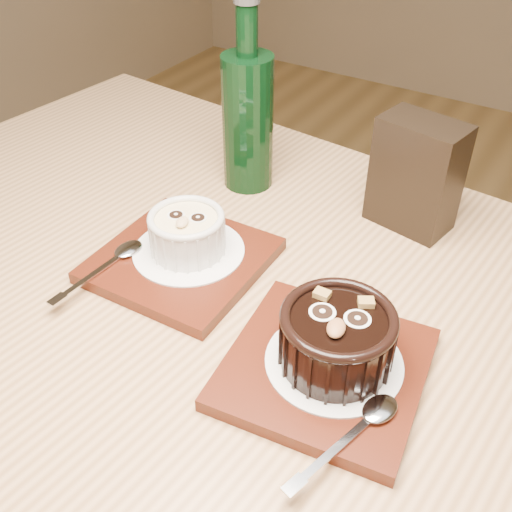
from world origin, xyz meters
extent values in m
cube|color=#966B41|center=(-0.19, 0.04, 0.73)|extent=(1.27, 0.91, 0.04)
cylinder|color=#966B41|center=(-0.70, 0.44, 0.35)|extent=(0.06, 0.06, 0.71)
cube|color=#4B190C|center=(-0.29, 0.08, 0.76)|extent=(0.19, 0.19, 0.01)
cylinder|color=white|center=(-0.28, 0.09, 0.77)|extent=(0.13, 0.13, 0.00)
cylinder|color=silver|center=(-0.28, 0.09, 0.79)|extent=(0.08, 0.08, 0.04)
cylinder|color=beige|center=(-0.28, 0.09, 0.81)|extent=(0.07, 0.07, 0.00)
torus|color=silver|center=(-0.28, 0.09, 0.81)|extent=(0.09, 0.09, 0.01)
cylinder|color=black|center=(-0.30, 0.09, 0.81)|extent=(0.02, 0.02, 0.00)
cylinder|color=black|center=(-0.27, 0.10, 0.81)|extent=(0.02, 0.02, 0.00)
ellipsoid|color=tan|center=(-0.28, 0.08, 0.82)|extent=(0.02, 0.02, 0.01)
cube|color=#4B190C|center=(-0.07, 0.02, 0.76)|extent=(0.20, 0.20, 0.01)
cylinder|color=white|center=(-0.06, 0.03, 0.77)|extent=(0.13, 0.13, 0.00)
cylinder|color=black|center=(-0.06, 0.03, 0.79)|extent=(0.10, 0.10, 0.05)
cylinder|color=black|center=(-0.06, 0.03, 0.82)|extent=(0.09, 0.09, 0.00)
torus|color=black|center=(-0.06, 0.03, 0.82)|extent=(0.11, 0.11, 0.01)
cylinder|color=black|center=(-0.08, 0.03, 0.82)|extent=(0.02, 0.02, 0.00)
cylinder|color=black|center=(-0.05, 0.04, 0.82)|extent=(0.02, 0.02, 0.00)
ellipsoid|color=brown|center=(-0.06, 0.01, 0.82)|extent=(0.02, 0.03, 0.01)
cube|color=brown|center=(-0.09, 0.05, 0.82)|extent=(0.01, 0.01, 0.01)
cube|color=brown|center=(-0.05, 0.06, 0.82)|extent=(0.02, 0.02, 0.01)
cube|color=black|center=(-0.10, 0.31, 0.82)|extent=(0.11, 0.08, 0.14)
cylinder|color=black|center=(-0.32, 0.28, 0.84)|extent=(0.07, 0.07, 0.18)
cylinder|color=black|center=(-0.32, 0.28, 0.96)|extent=(0.03, 0.03, 0.06)
camera|label=1|loc=(0.08, -0.33, 1.19)|focal=42.00mm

